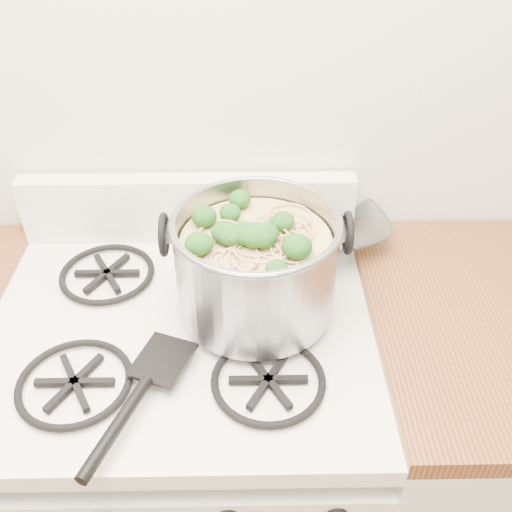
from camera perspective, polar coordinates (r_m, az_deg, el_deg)
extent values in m
plane|color=silver|center=(1.20, -7.98, 20.62)|extent=(3.60, 0.00, 3.60)
cube|color=white|center=(1.53, -6.02, -20.16)|extent=(0.76, 0.65, 0.81)
cube|color=white|center=(1.16, -7.54, -7.60)|extent=(0.76, 0.65, 0.04)
cube|color=black|center=(1.14, -7.67, -6.47)|extent=(0.60, 0.56, 0.02)
cylinder|color=black|center=(1.04, -2.75, -24.24)|extent=(0.04, 0.03, 0.04)
cylinder|color=black|center=(1.05, 8.04, -23.92)|extent=(0.04, 0.03, 0.04)
cylinder|color=gray|center=(1.08, 0.00, -0.85)|extent=(0.30, 0.30, 0.20)
torus|color=gray|center=(1.02, 0.00, 3.42)|extent=(0.32, 0.32, 0.01)
torus|color=black|center=(1.05, -9.19, 2.12)|extent=(0.01, 0.08, 0.08)
torus|color=black|center=(1.05, 9.16, 2.29)|extent=(0.01, 0.08, 0.08)
cylinder|color=tan|center=(1.09, 0.00, -1.68)|extent=(0.28, 0.28, 0.16)
sphere|color=#1D5015|center=(1.03, 0.00, 2.56)|extent=(0.04, 0.04, 0.04)
sphere|color=#1D5015|center=(1.03, 0.00, 2.56)|extent=(0.04, 0.04, 0.04)
sphere|color=#1D5015|center=(1.03, 0.00, 2.56)|extent=(0.04, 0.04, 0.04)
sphere|color=#1D5015|center=(1.03, 0.00, 2.56)|extent=(0.04, 0.04, 0.04)
sphere|color=#1D5015|center=(1.03, 0.00, 2.56)|extent=(0.04, 0.04, 0.04)
sphere|color=#1D5015|center=(1.03, 0.00, 2.56)|extent=(0.04, 0.04, 0.04)
sphere|color=#1D5015|center=(1.03, 0.00, 2.56)|extent=(0.04, 0.04, 0.04)
sphere|color=#1D5015|center=(1.03, 0.00, 2.56)|extent=(0.04, 0.04, 0.04)
sphere|color=#1D5015|center=(1.03, 0.00, 2.56)|extent=(0.04, 0.04, 0.04)
sphere|color=#1D5015|center=(1.03, 0.00, 2.56)|extent=(0.04, 0.04, 0.04)
sphere|color=#1D5015|center=(1.03, 0.00, 2.56)|extent=(0.04, 0.04, 0.04)
sphere|color=#1D5015|center=(1.03, 0.00, 2.56)|extent=(0.04, 0.04, 0.04)
sphere|color=#1D5015|center=(1.03, 0.00, 2.56)|extent=(0.04, 0.04, 0.04)
sphere|color=#1D5015|center=(1.03, 0.00, 2.56)|extent=(0.04, 0.04, 0.04)
imported|color=white|center=(1.32, 7.61, 2.24)|extent=(0.12, 0.12, 0.02)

